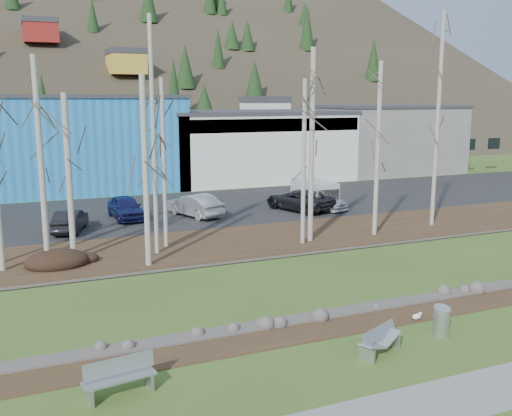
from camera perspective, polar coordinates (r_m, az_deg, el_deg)
name	(u,v)px	position (r m, az deg, el deg)	size (l,w,h in m)	color
ground	(366,350)	(19.23, 10.93, -13.81)	(200.00, 200.00, 0.00)	#3A581E
footpath	(440,402)	(16.76, 17.93, -18.00)	(80.00, 2.00, 0.04)	slate
dirt_strip	(333,326)	(20.85, 7.67, -11.66)	(80.00, 1.80, 0.03)	#382616
near_bank_rocks	(319,317)	(21.65, 6.30, -10.79)	(80.00, 0.80, 0.50)	#47423D
river	(273,285)	(25.08, 1.69, -7.66)	(80.00, 8.00, 0.90)	black
far_bank_rocks	(239,260)	(28.69, -1.73, -5.26)	(80.00, 0.80, 0.46)	#47423D
far_bank	(218,244)	(31.57, -3.84, -3.63)	(80.00, 7.00, 0.15)	#382616
parking_lot	(170,211)	(41.40, -8.62, -0.25)	(80.00, 14.00, 0.14)	black
building_blue	(62,142)	(53.69, -18.79, 6.23)	(20.40, 12.24, 8.30)	#1E6CAB
building_white	(250,145)	(57.90, -0.60, 6.36)	(18.36, 12.24, 6.80)	silver
building_grey	(382,138)	(65.65, 12.51, 6.85)	(14.28, 12.24, 7.30)	slate
hillside	(73,38)	(99.36, -17.79, 15.88)	(160.00, 72.00, 35.00)	#2D281C
bench_intact	(119,377)	(16.63, -13.50, -16.14)	(2.05, 0.88, 1.00)	#A7AAAC
bench_damaged	(380,341)	(18.99, 12.26, -12.84)	(1.89, 1.27, 0.81)	#A7AAAC
litter_bin	(441,322)	(20.79, 18.04, -10.82)	(0.55, 0.55, 0.95)	#A7AAAC
seagull	(417,316)	(21.92, 15.81, -10.38)	(0.45, 0.21, 0.32)	gold
dirt_mound	(57,260)	(28.77, -19.30, -4.92)	(2.97, 2.09, 0.58)	black
birch_2	(69,179)	(28.70, -18.19, 2.79)	(0.29, 0.29, 8.11)	#B4B0A1
birch_3	(153,138)	(28.99, -10.22, 6.94)	(0.22, 0.22, 11.83)	#B4B0A1
birch_4	(145,172)	(26.98, -11.00, 3.53)	(0.28, 0.28, 8.93)	#B4B0A1
birch_5	(164,164)	(30.40, -9.20, 4.36)	(0.22, 0.22, 8.88)	#B4B0A1
birch_6	(304,163)	(30.80, 4.80, 4.52)	(0.23, 0.23, 8.86)	#B4B0A1
birch_7	(312,147)	(31.31, 5.60, 6.12)	(0.28, 0.28, 10.50)	#B4B0A1
birch_8	(378,150)	(33.37, 12.07, 5.69)	(0.26, 0.26, 9.88)	#B4B0A1
birch_9	(438,121)	(36.89, 17.71, 8.28)	(0.25, 0.25, 12.95)	#B4B0A1
birch_10	(41,163)	(28.16, -20.71, 4.20)	(0.27, 0.27, 9.78)	#B4B0A1
car_1	(70,221)	(35.85, -18.09, -1.20)	(1.41, 4.05, 1.33)	black
car_2	(126,207)	(38.64, -12.90, 0.05)	(1.79, 4.46, 1.52)	navy
car_3	(195,205)	(38.69, -6.13, 0.29)	(1.61, 4.63, 1.52)	#B6B6B8
car_4	(299,200)	(40.78, 4.35, 0.83)	(2.46, 5.34, 1.48)	black
car_5	(321,200)	(41.45, 6.50, 0.82)	(1.81, 4.44, 1.29)	silver
van_white	(315,194)	(42.29, 5.96, 1.45)	(1.84, 4.34, 1.89)	silver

